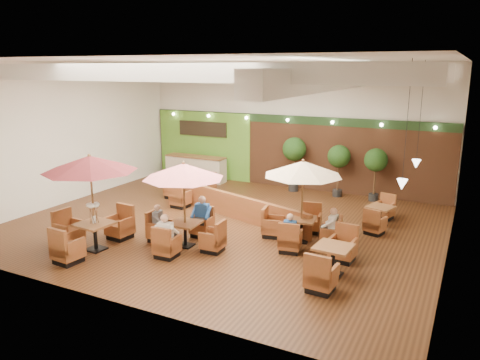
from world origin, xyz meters
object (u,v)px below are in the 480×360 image
Objects in this scene: table_3 at (188,189)px; service_counter at (196,168)px; diner_1 at (202,213)px; diner_0 at (166,231)px; diner_4 at (332,223)px; topiary_2 at (376,162)px; booth_divider at (239,208)px; diner_2 at (159,219)px; diner_3 at (290,228)px; table_1 at (184,189)px; table_4 at (333,261)px; table_2 at (302,186)px; topiary_1 at (339,158)px; table_0 at (89,182)px; topiary_0 at (294,151)px; table_5 at (380,216)px.

service_counter is at bearing 121.14° from table_3.
diner_0 is at bearing 80.86° from diner_1.
diner_0 reaches higher than diner_4.
topiary_2 is at bearing -1.96° from diner_4.
topiary_2 reaches higher than booth_divider.
diner_1 is 1.35m from diner_2.
diner_3 is at bearing -99.29° from topiary_2.
table_1 is at bearing -169.49° from diner_3.
table_4 is 3.19× the size of diner_1.
topiary_1 is (-0.41, 5.69, -0.15)m from table_2.
table_0 is 6.27m from table_2.
table_1 reaches higher than diner_2.
diner_3 is at bearing -41.55° from service_counter.
table_0 reaches higher than topiary_1.
booth_divider is at bearing -19.37° from table_3.
table_2 reaches higher than diner_1.
booth_divider is at bearing -129.51° from topiary_2.
topiary_0 reaches higher than service_counter.
diner_4 is at bearing 1.69° from booth_divider.
topiary_2 reaches higher than table_3.
table_5 is 1.05× the size of topiary_0.
table_2 is at bearing -67.39° from topiary_0.
table_4 is at bearing 78.84° from diner_2.
diner_4 is (4.90, 1.94, 0.02)m from diner_2.
table_0 is 10.30m from topiary_1.
table_2 is at bearing -100.81° from topiary_2.
diner_2 is at bearing 110.99° from diner_4.
table_3 is 6.56m from diner_3.
service_counter is 6.94m from topiary_1.
diner_2 is (-5.50, -0.02, 0.34)m from table_4.
topiary_2 is (8.35, 0.20, 1.02)m from service_counter.
diner_1 is at bearing -56.54° from service_counter.
table_5 is 3.43m from topiary_2.
topiary_1 is at bearing -120.26° from diner_1.
topiary_2 is (1.09, 5.69, -0.18)m from table_2.
table_0 reaches higher than table_4.
diner_3 is (-1.90, -3.55, 0.40)m from table_5.
table_2 is 2.84m from table_4.
service_counter is 7.76m from diner_1.
topiary_1 is 7.20m from diner_1.
topiary_0 is at bearing 75.66° from diner_0.
topiary_0 reaches higher than diner_2.
service_counter is 0.48× the size of booth_divider.
table_3 is 3.61× the size of diner_3.
table_4 is 1.26× the size of topiary_1.
table_3 reaches higher than diner_2.
diner_1 is at bearing 103.41° from diner_4.
topiary_1 is at bearing 142.45° from table_5.
table_0 is 3.55m from diner_1.
booth_divider is 7.43× the size of diner_0.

